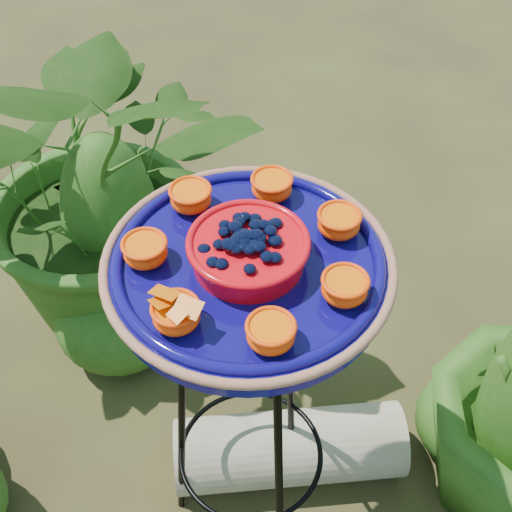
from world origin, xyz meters
name	(u,v)px	position (x,y,z in m)	size (l,w,h in m)	color
tripod_stand	(250,397)	(0.13, 0.15, 0.55)	(0.34, 0.36, 0.91)	black
feeder_dish	(248,263)	(0.13, 0.15, 0.95)	(0.48, 0.48, 0.11)	#0C0759
driftwood_log	(289,448)	(0.13, 0.31, 0.10)	(0.20, 0.20, 0.59)	tan
shrub_back_left	(104,180)	(-0.63, 0.47, 0.51)	(0.92, 0.80, 1.03)	#234C14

